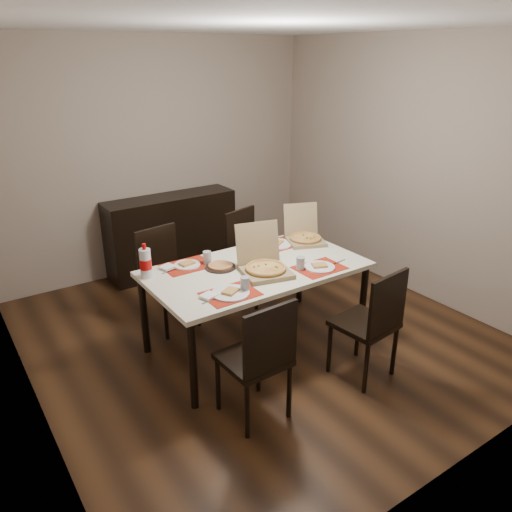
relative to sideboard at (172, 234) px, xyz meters
name	(u,v)px	position (x,y,z in m)	size (l,w,h in m)	color
ground	(258,334)	(0.00, -1.78, -0.46)	(3.80, 4.00, 0.02)	#3C2412
room_walls	(230,137)	(0.00, -1.35, 1.28)	(3.84, 4.02, 2.62)	gray
sideboard	(172,234)	(0.00, 0.00, 0.00)	(1.50, 0.40, 0.90)	black
dining_table	(256,274)	(-0.13, -1.92, 0.23)	(1.80, 1.00, 0.75)	beige
chair_near_left	(260,356)	(-0.64, -2.73, 0.06)	(0.43, 0.43, 0.93)	black
chair_near_right	(372,320)	(0.34, -2.81, 0.06)	(0.47, 0.47, 0.93)	black
chair_far_left	(165,273)	(-0.59, -1.12, 0.06)	(0.48, 0.48, 0.93)	black
chair_far_right	(249,251)	(0.36, -1.08, 0.06)	(0.52, 0.52, 0.93)	black
setting_near_left	(232,291)	(-0.55, -2.23, 0.32)	(0.45, 0.30, 0.11)	#A81C0B
setting_near_right	(314,266)	(0.26, -2.22, 0.32)	(0.50, 0.30, 0.11)	#A81C0B
setting_far_left	(190,263)	(-0.56, -1.59, 0.32)	(0.44, 0.30, 0.11)	#A81C0B
setting_far_right	(273,244)	(0.28, -1.61, 0.32)	(0.49, 0.30, 0.11)	#A81C0B
napkin_loose	(266,268)	(-0.07, -2.00, 0.31)	(0.12, 0.11, 0.02)	white
pizza_box_center	(264,266)	(-0.13, -2.05, 0.36)	(0.45, 0.49, 0.37)	#89744F
pizza_box_right	(304,236)	(0.59, -1.68, 0.35)	(0.44, 0.46, 0.33)	#89744F
faina_plate	(221,266)	(-0.38, -1.77, 0.31)	(0.25, 0.25, 0.03)	black
dip_bowl	(256,255)	(0.00, -1.74, 0.31)	(0.11, 0.11, 0.03)	white
soda_bottle	(146,263)	(-0.95, -1.60, 0.42)	(0.10, 0.10, 0.28)	silver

